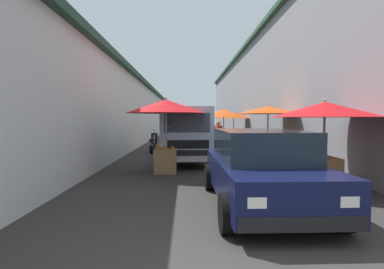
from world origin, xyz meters
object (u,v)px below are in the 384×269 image
object	(u,v)px
fruit_stall_near_right	(269,116)
hatchback_car	(261,168)
vendor_by_crates	(218,135)
fruit_stall_mid_lane	(166,115)
fruit_stall_near_left	(324,120)
fruit_stall_far_left	(233,118)
fruit_stall_far_right	(224,118)
parked_scooter	(153,143)
delivery_truck	(185,136)

from	to	relation	value
fruit_stall_near_right	hatchback_car	xyz separation A→B (m)	(-6.59, 2.02, -1.05)
hatchback_car	vendor_by_crates	xyz separation A→B (m)	(8.18, -0.09, 0.18)
fruit_stall_mid_lane	fruit_stall_near_left	world-z (taller)	fruit_stall_mid_lane
fruit_stall_near_right	fruit_stall_far_left	bearing A→B (deg)	0.56
fruit_stall_far_right	fruit_stall_near_right	bearing A→B (deg)	-160.12
fruit_stall_far_right	fruit_stall_far_left	distance (m)	5.02
fruit_stall_near_right	fruit_stall_near_left	size ratio (longest dim) A/B	1.06
fruit_stall_far_right	fruit_stall_near_left	xyz separation A→B (m)	(-8.90, -1.24, -0.10)
vendor_by_crates	fruit_stall_mid_lane	bearing A→B (deg)	155.51
fruit_stall_near_right	vendor_by_crates	bearing A→B (deg)	50.49
fruit_stall_mid_lane	parked_scooter	size ratio (longest dim) A/B	1.46
fruit_stall_far_right	hatchback_car	size ratio (longest dim) A/B	0.67
vendor_by_crates	parked_scooter	bearing A→B (deg)	73.33
hatchback_car	delivery_truck	world-z (taller)	delivery_truck
fruit_stall_near_right	hatchback_car	bearing A→B (deg)	162.94
fruit_stall_far_left	vendor_by_crates	xyz separation A→B (m)	(-7.04, 1.85, -0.84)
fruit_stall_far_right	vendor_by_crates	world-z (taller)	fruit_stall_far_right
fruit_stall_mid_lane	delivery_truck	world-z (taller)	fruit_stall_mid_lane
fruit_stall_mid_lane	fruit_stall_near_right	size ratio (longest dim) A/B	0.91
fruit_stall_far_right	delivery_truck	xyz separation A→B (m)	(-5.16, 2.13, -0.71)
hatchback_car	vendor_by_crates	size ratio (longest dim) A/B	2.47
fruit_stall_far_right	parked_scooter	distance (m)	4.15
fruit_stall_mid_lane	vendor_by_crates	distance (m)	5.24
fruit_stall_near_left	parked_scooter	world-z (taller)	fruit_stall_near_left
fruit_stall_near_right	delivery_truck	size ratio (longest dim) A/B	0.54
fruit_stall_mid_lane	delivery_truck	xyz separation A→B (m)	(1.72, -0.57, -0.76)
parked_scooter	hatchback_car	bearing A→B (deg)	-161.29
delivery_truck	parked_scooter	bearing A→B (deg)	22.37
fruit_stall_far_left	hatchback_car	world-z (taller)	fruit_stall_far_left
vendor_by_crates	fruit_stall_far_left	bearing A→B (deg)	-14.69
fruit_stall_far_left	delivery_truck	world-z (taller)	fruit_stall_far_left
fruit_stall_mid_lane	parked_scooter	distance (m)	5.90
vendor_by_crates	fruit_stall_far_right	bearing A→B (deg)	-14.56
fruit_stall_near_right	hatchback_car	world-z (taller)	fruit_stall_near_right
fruit_stall_far_right	fruit_stall_near_left	bearing A→B (deg)	-172.08
fruit_stall_mid_lane	fruit_stall_far_right	world-z (taller)	fruit_stall_mid_lane
fruit_stall_mid_lane	fruit_stall_far_left	xyz separation A→B (m)	(11.74, -3.99, -0.04)
fruit_stall_mid_lane	fruit_stall_far_right	bearing A→B (deg)	-21.48
fruit_stall_far_right	vendor_by_crates	xyz separation A→B (m)	(-2.18, 0.57, -0.83)
hatchback_car	fruit_stall_far_right	bearing A→B (deg)	-3.63
fruit_stall_near_right	fruit_stall_mid_lane	bearing A→B (deg)	127.35
fruit_stall_far_right	fruit_stall_near_right	distance (m)	4.01
delivery_truck	fruit_stall_mid_lane	bearing A→B (deg)	161.60
fruit_stall_near_left	hatchback_car	xyz separation A→B (m)	(-1.46, 1.90, -0.90)
parked_scooter	fruit_stall_mid_lane	bearing A→B (deg)	-169.54
fruit_stall_near_left	delivery_truck	bearing A→B (deg)	41.98
fruit_stall_far_right	delivery_truck	world-z (taller)	fruit_stall_far_right
fruit_stall_mid_lane	fruit_stall_far_right	distance (m)	7.39
fruit_stall_mid_lane	fruit_stall_far_right	size ratio (longest dim) A/B	0.93
fruit_stall_mid_lane	fruit_stall_near_left	distance (m)	4.44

